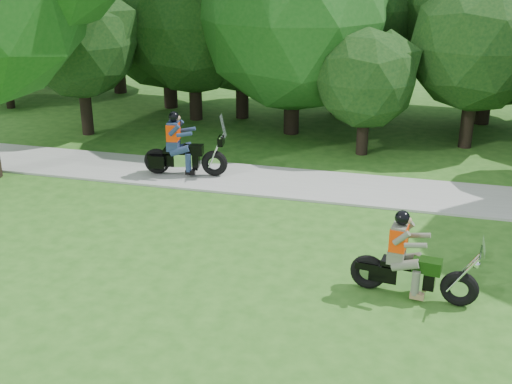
# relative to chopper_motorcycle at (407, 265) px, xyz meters

# --- Properties ---
(walkway) EXTENTS (60.00, 2.20, 0.06)m
(walkway) POSITION_rel_chopper_motorcycle_xyz_m (-0.57, 4.99, -0.56)
(walkway) COLOR #979792
(walkway) RESTS_ON ground
(tree_line) EXTENTS (39.27, 11.38, 7.67)m
(tree_line) POSITION_rel_chopper_motorcycle_xyz_m (-1.08, 11.68, 3.08)
(tree_line) COLOR black
(tree_line) RESTS_ON ground
(chopper_motorcycle) EXTENTS (2.25, 0.71, 1.61)m
(chopper_motorcycle) POSITION_rel_chopper_motorcycle_xyz_m (0.00, 0.00, 0.00)
(chopper_motorcycle) COLOR black
(chopper_motorcycle) RESTS_ON ground
(touring_motorcycle) EXTENTS (2.27, 0.88, 1.73)m
(touring_motorcycle) POSITION_rel_chopper_motorcycle_xyz_m (-6.10, 4.82, 0.09)
(touring_motorcycle) COLOR black
(touring_motorcycle) RESTS_ON walkway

